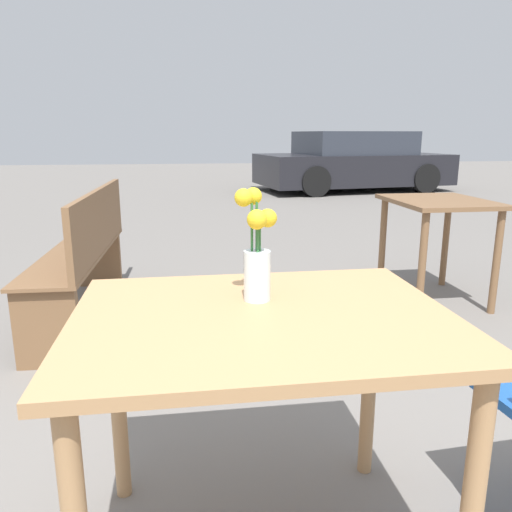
{
  "coord_description": "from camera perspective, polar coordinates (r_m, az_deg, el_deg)",
  "views": [
    {
      "loc": [
        -0.19,
        -1.19,
        1.19
      ],
      "look_at": [
        -0.0,
        0.11,
        0.87
      ],
      "focal_mm": 35.0,
      "sensor_mm": 36.0,
      "label": 1
    }
  ],
  "objects": [
    {
      "name": "bench_near",
      "position": [
        3.42,
        -18.73,
        0.66
      ],
      "size": [
        0.41,
        1.61,
        0.85
      ],
      "color": "brown",
      "rests_on": "ground_plane"
    },
    {
      "name": "parked_car",
      "position": [
        11.17,
        10.95,
        10.46
      ],
      "size": [
        4.2,
        2.42,
        1.25
      ],
      "color": "black",
      "rests_on": "ground_plane"
    },
    {
      "name": "flower_vase",
      "position": [
        1.35,
        -0.01,
        -0.12
      ],
      "size": [
        0.11,
        0.11,
        0.31
      ],
      "color": "silver",
      "rests_on": "table_front"
    },
    {
      "name": "table_back",
      "position": [
        3.8,
        20.08,
        4.1
      ],
      "size": [
        0.65,
        0.79,
        0.74
      ],
      "color": "brown",
      "rests_on": "ground_plane"
    },
    {
      "name": "table_front",
      "position": [
        1.33,
        0.82,
        -10.85
      ],
      "size": [
        0.98,
        0.76,
        0.75
      ],
      "color": "tan",
      "rests_on": "ground_plane"
    }
  ]
}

